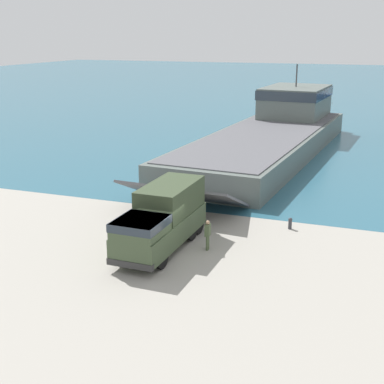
{
  "coord_description": "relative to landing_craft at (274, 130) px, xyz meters",
  "views": [
    {
      "loc": [
        10.11,
        -23.39,
        10.95
      ],
      "look_at": [
        -0.34,
        5.34,
        1.88
      ],
      "focal_mm": 50.0,
      "sensor_mm": 36.0,
      "label": 1
    }
  ],
  "objects": [
    {
      "name": "water_surface",
      "position": [
        0.05,
        69.19,
        -1.89
      ],
      "size": [
        240.0,
        180.0,
        0.01
      ],
      "primitive_type": "cube",
      "color": "#285B70",
      "rests_on": "ground_plane"
    },
    {
      "name": "mooring_bollard",
      "position": [
        5.52,
        -22.06,
        -1.52
      ],
      "size": [
        0.24,
        0.24,
        0.69
      ],
      "color": "#333338",
      "rests_on": "ground_plane"
    },
    {
      "name": "ground_plane",
      "position": [
        0.05,
        -28.18,
        -1.9
      ],
      "size": [
        240.0,
        240.0,
        0.0
      ],
      "primitive_type": "plane",
      "color": "#9E998E"
    },
    {
      "name": "military_truck",
      "position": [
        -0.36,
        -27.22,
        -0.25
      ],
      "size": [
        2.54,
        7.37,
        3.26
      ],
      "rotation": [
        0.0,
        0.0,
        -1.59
      ],
      "color": "#3D4C33",
      "rests_on": "ground_plane"
    },
    {
      "name": "moored_boat_a",
      "position": [
        -1.12,
        38.59,
        -1.22
      ],
      "size": [
        4.77,
        5.56,
        2.03
      ],
      "rotation": [
        0.0,
        0.0,
        2.56
      ],
      "color": "#B22323",
      "rests_on": "ground_plane"
    },
    {
      "name": "soldier_on_ramp",
      "position": [
        1.98,
        -26.69,
        -0.95
      ],
      "size": [
        0.27,
        0.45,
        1.64
      ],
      "rotation": [
        0.0,
        0.0,
        0.06
      ],
      "color": "#475638",
      "rests_on": "ground_plane"
    },
    {
      "name": "moored_boat_c",
      "position": [
        -1.08,
        30.44,
        -1.27
      ],
      "size": [
        6.48,
        8.07,
        1.87
      ],
      "rotation": [
        0.0,
        0.0,
        0.6
      ],
      "color": "white",
      "rests_on": "ground_plane"
    },
    {
      "name": "landing_craft",
      "position": [
        0.0,
        0.0,
        0.0
      ],
      "size": [
        11.28,
        36.77,
        7.8
      ],
      "rotation": [
        0.0,
        0.0,
        -0.07
      ],
      "color": "#56605B",
      "rests_on": "ground_plane"
    }
  ]
}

